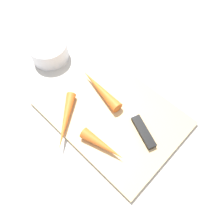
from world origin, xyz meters
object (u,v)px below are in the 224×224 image
at_px(knife, 141,127).
at_px(small_bowl, 49,51).
at_px(carrot_shortest, 102,145).
at_px(carrot_medium, 100,89).
at_px(carrot_longest, 66,120).
at_px(cutting_board, 112,113).

height_order(knife, small_bowl, small_bowl).
xyz_separation_m(knife, small_bowl, (-0.36, -0.00, 0.01)).
height_order(carrot_shortest, small_bowl, small_bowl).
bearing_deg(carrot_medium, carrot_longest, 98.58).
bearing_deg(cutting_board, knife, 10.58).
height_order(carrot_longest, small_bowl, small_bowl).
distance_m(cutting_board, carrot_longest, 0.12).
bearing_deg(small_bowl, cutting_board, -3.08).
distance_m(cutting_board, knife, 0.09).
bearing_deg(cutting_board, carrot_longest, -121.69).
bearing_deg(carrot_shortest, small_bowl, 153.24).
bearing_deg(small_bowl, knife, 0.17).
distance_m(carrot_medium, small_bowl, 0.21).
distance_m(carrot_shortest, small_bowl, 0.34).
relative_size(cutting_board, carrot_shortest, 3.20).
xyz_separation_m(carrot_shortest, small_bowl, (-0.32, 0.10, -0.00)).
xyz_separation_m(cutting_board, carrot_longest, (-0.06, -0.10, 0.02)).
bearing_deg(carrot_longest, knife, 90.70).
xyz_separation_m(carrot_medium, carrot_shortest, (0.11, -0.11, -0.00)).
xyz_separation_m(carrot_medium, carrot_longest, (0.00, -0.12, -0.00)).
xyz_separation_m(carrot_longest, small_bowl, (-0.21, 0.12, 0.00)).
bearing_deg(knife, carrot_longest, 60.39).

